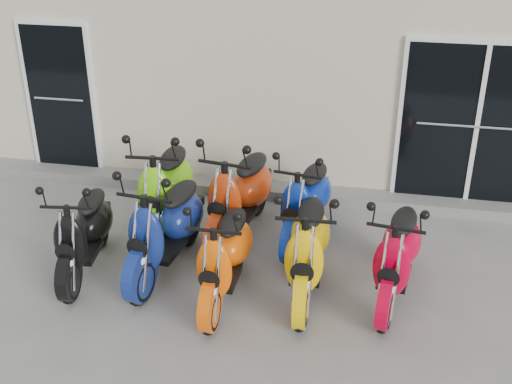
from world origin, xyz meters
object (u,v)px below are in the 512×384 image
(scooter_front_red, at_px, (398,244))
(scooter_front_blue, at_px, (165,216))
(scooter_front_orange_b, at_px, (308,236))
(scooter_front_black, at_px, (82,222))
(scooter_front_orange_a, at_px, (224,245))
(scooter_back_green, at_px, (165,177))
(scooter_back_red, at_px, (240,184))
(scooter_back_blue, at_px, (306,192))

(scooter_front_red, bearing_deg, scooter_front_blue, -171.79)
(scooter_front_blue, distance_m, scooter_front_orange_b, 1.61)
(scooter_front_black, distance_m, scooter_front_blue, 0.93)
(scooter_front_orange_a, bearing_deg, scooter_back_green, 130.29)
(scooter_front_black, bearing_deg, scooter_front_orange_b, -5.64)
(scooter_front_orange_b, relative_size, scooter_back_green, 0.94)
(scooter_back_red, bearing_deg, scooter_front_blue, -116.46)
(scooter_front_blue, xyz_separation_m, scooter_front_orange_a, (0.77, -0.38, -0.07))
(scooter_front_black, height_order, scooter_back_blue, scooter_back_blue)
(scooter_back_green, xyz_separation_m, scooter_back_red, (0.95, 0.01, -0.01))
(scooter_front_blue, distance_m, scooter_back_green, 0.95)
(scooter_front_blue, xyz_separation_m, scooter_front_red, (2.55, -0.01, -0.05))
(scooter_front_blue, bearing_deg, scooter_front_orange_b, 3.11)
(scooter_front_orange_a, height_order, scooter_front_orange_b, scooter_front_orange_b)
(scooter_front_blue, height_order, scooter_back_blue, scooter_front_blue)
(scooter_front_black, relative_size, scooter_back_green, 0.86)
(scooter_front_red, relative_size, scooter_back_green, 0.89)
(scooter_front_black, bearing_deg, scooter_back_green, 53.43)
(scooter_front_orange_a, distance_m, scooter_back_green, 1.67)
(scooter_front_black, bearing_deg, scooter_front_orange_a, -13.97)
(scooter_front_red, height_order, scooter_back_green, scooter_back_green)
(scooter_front_blue, height_order, scooter_front_orange_a, scooter_front_blue)
(scooter_front_black, distance_m, scooter_back_green, 1.25)
(scooter_front_black, height_order, scooter_front_orange_a, scooter_front_orange_a)
(scooter_front_orange_b, distance_m, scooter_back_red, 1.40)
(scooter_front_blue, relative_size, scooter_front_orange_a, 1.10)
(scooter_front_orange_b, relative_size, scooter_back_blue, 1.05)
(scooter_back_blue, bearing_deg, scooter_back_green, -167.73)
(scooter_front_blue, bearing_deg, scooter_back_green, 115.24)
(scooter_front_blue, distance_m, scooter_front_red, 2.55)
(scooter_front_blue, xyz_separation_m, scooter_back_red, (0.65, 0.91, 0.02))
(scooter_front_red, relative_size, scooter_back_blue, 1.00)
(scooter_front_orange_b, bearing_deg, scooter_front_orange_a, -164.18)
(scooter_front_black, distance_m, scooter_back_red, 1.91)
(scooter_front_black, bearing_deg, scooter_back_red, 27.76)
(scooter_front_black, distance_m, scooter_back_blue, 2.65)
(scooter_front_blue, bearing_deg, scooter_back_blue, 41.82)
(scooter_front_blue, bearing_deg, scooter_front_orange_a, -19.28)
(scooter_front_black, relative_size, scooter_front_blue, 0.89)
(scooter_front_blue, relative_size, scooter_back_red, 0.97)
(scooter_front_black, bearing_deg, scooter_back_blue, 19.51)
(scooter_front_blue, height_order, scooter_front_orange_b, scooter_front_blue)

